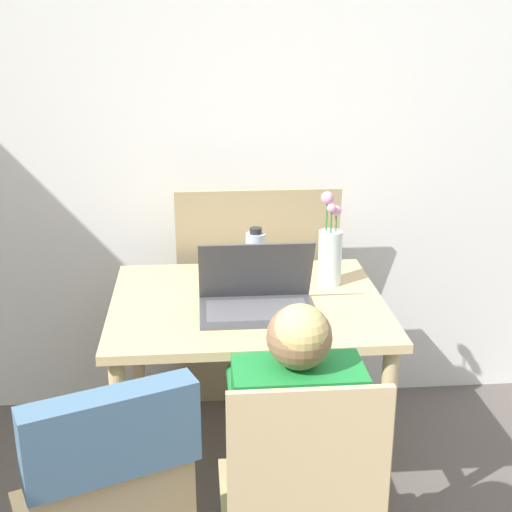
{
  "coord_description": "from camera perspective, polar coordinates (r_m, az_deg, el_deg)",
  "views": [
    {
      "loc": [
        -0.28,
        -0.67,
        1.66
      ],
      "look_at": [
        -0.09,
        1.52,
        0.91
      ],
      "focal_mm": 50.0,
      "sensor_mm": 36.0,
      "label": 1
    }
  ],
  "objects": [
    {
      "name": "person_seated",
      "position": [
        1.94,
        3.09,
        -13.64
      ],
      "size": [
        0.34,
        0.42,
        1.0
      ],
      "rotation": [
        0.0,
        0.0,
        3.14
      ],
      "color": "#1E8438",
      "rests_on": "ground_plane"
    },
    {
      "name": "dining_table",
      "position": [
        2.48,
        -0.68,
        -5.76
      ],
      "size": [
        0.93,
        0.77,
        0.73
      ],
      "color": "#D6B784",
      "rests_on": "ground_plane"
    },
    {
      "name": "flower_vase",
      "position": [
        2.56,
        5.94,
        0.34
      ],
      "size": [
        0.09,
        0.09,
        0.34
      ],
      "color": "silver",
      "rests_on": "dining_table"
    },
    {
      "name": "chair_occupied",
      "position": [
        1.94,
        3.51,
        -19.68
      ],
      "size": [
        0.4,
        0.4,
        0.87
      ],
      "rotation": [
        0.0,
        0.0,
        3.14
      ],
      "color": "#D6B784",
      "rests_on": "ground_plane"
    },
    {
      "name": "cardboard_panel",
      "position": [
        3.01,
        0.08,
        -3.7
      ],
      "size": [
        0.66,
        0.16,
        1.01
      ],
      "color": "tan",
      "rests_on": "ground_plane"
    },
    {
      "name": "wall_back",
      "position": [
        2.94,
        0.53,
        10.92
      ],
      "size": [
        6.4,
        0.05,
        2.5
      ],
      "color": "white",
      "rests_on": "ground_plane"
    },
    {
      "name": "chair_spare",
      "position": [
        1.81,
        -11.7,
        -17.79
      ],
      "size": [
        0.53,
        0.55,
        0.88
      ],
      "rotation": [
        0.0,
        0.0,
        3.52
      ],
      "color": "#D6B784",
      "rests_on": "ground_plane"
    },
    {
      "name": "laptop",
      "position": [
        2.34,
        0.05,
        -3.08
      ],
      "size": [
        0.38,
        0.26,
        0.23
      ],
      "rotation": [
        0.0,
        0.0,
        -0.01
      ],
      "color": "#4C4C51",
      "rests_on": "dining_table"
    },
    {
      "name": "water_bottle",
      "position": [
        2.57,
        -0.02,
        -0.08
      ],
      "size": [
        0.07,
        0.07,
        0.21
      ],
      "color": "silver",
      "rests_on": "dining_table"
    }
  ]
}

